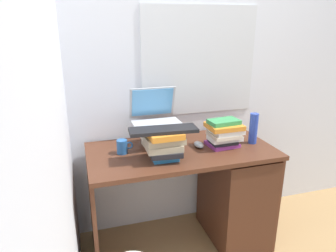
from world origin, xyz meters
TOP-DOWN VIEW (x-y plane):
  - ground_plane at (0.00, 0.00)m, footprint 6.00×6.00m
  - wall_back at (0.00, 0.36)m, footprint 6.00×0.06m
  - wall_left at (-0.76, 0.00)m, footprint 0.05×6.00m
  - desk at (0.32, -0.02)m, footprint 1.27×0.64m
  - book_stack_tall at (-0.13, 0.12)m, footprint 0.26×0.21m
  - book_stack_keyboard_riser at (-0.16, -0.13)m, footprint 0.24×0.21m
  - book_stack_side at (0.30, -0.03)m, footprint 0.24×0.20m
  - laptop at (-0.13, 0.18)m, footprint 0.33×0.31m
  - keyboard at (-0.16, -0.13)m, footprint 0.43×0.17m
  - computer_mouse at (0.13, -0.00)m, footprint 0.06×0.10m
  - mug at (-0.40, 0.04)m, footprint 0.11×0.07m
  - water_bottle at (0.53, -0.04)m, footprint 0.06×0.06m

SIDE VIEW (x-z plane):
  - ground_plane at x=0.00m, z-range 0.00..0.00m
  - desk at x=0.32m, z-range 0.03..0.81m
  - computer_mouse at x=0.13m, z-range 0.78..0.82m
  - mug at x=-0.40m, z-range 0.78..0.87m
  - book_stack_tall at x=-0.13m, z-range 0.78..0.93m
  - book_stack_keyboard_riser at x=-0.16m, z-range 0.78..0.97m
  - book_stack_side at x=0.30m, z-range 0.78..0.98m
  - water_bottle at x=0.53m, z-range 0.78..1.00m
  - keyboard at x=-0.16m, z-range 0.97..0.99m
  - laptop at x=-0.13m, z-range 0.86..1.11m
  - wall_left at x=-0.76m, z-range 0.00..2.60m
  - wall_back at x=0.00m, z-range 0.00..2.60m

